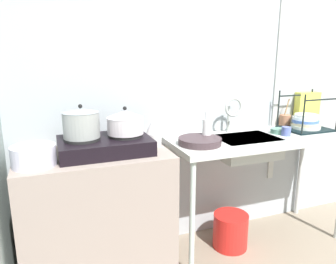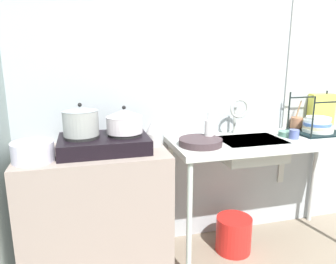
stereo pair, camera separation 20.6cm
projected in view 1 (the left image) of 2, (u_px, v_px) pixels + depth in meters
The scene contains 19 objects.
wall_back at pixel (286, 75), 2.68m from camera, with size 5.16×0.10×2.52m, color #A6ADB2.
wall_metal_strip at pixel (279, 60), 2.55m from camera, with size 0.05×0.01×2.01m, color beige.
counter_concrete at pixel (98, 217), 2.02m from camera, with size 0.90×0.52×0.85m, color gray.
counter_sink at pixel (259, 146), 2.35m from camera, with size 1.36×0.52×0.85m.
stove at pixel (105, 145), 1.93m from camera, with size 0.54×0.38×0.11m.
pot_on_left_burner at pixel (81, 123), 1.85m from camera, with size 0.21×0.21×0.20m.
pot_on_right_burner at pixel (125, 122), 1.94m from camera, with size 0.23×0.23×0.17m.
pot_beside_stove at pixel (34, 156), 1.69m from camera, with size 0.23×0.23×0.11m.
percolator at pixel (153, 133), 2.06m from camera, with size 0.11×0.11×0.18m.
sink_basin at pixel (246, 147), 2.31m from camera, with size 0.44×0.32×0.14m, color beige.
faucet at pixel (233, 109), 2.36m from camera, with size 0.14×0.08×0.27m.
frying_pan at pixel (200, 141), 2.11m from camera, with size 0.29×0.29×0.04m, color #3D2E32.
dish_rack at pixel (306, 122), 2.52m from camera, with size 0.35×0.29×0.30m.
cup_by_rack at pixel (286, 131), 2.34m from camera, with size 0.07×0.07×0.07m, color #505FA1.
small_bowl_on_drainboard at pixel (278, 131), 2.41m from camera, with size 0.12×0.12×0.04m, color slate.
bottle_by_sink at pixel (207, 129), 2.18m from camera, with size 0.06×0.06×0.20m.
cereal_box at pixel (307, 108), 2.70m from camera, with size 0.20×0.08×0.28m, color #DCDA4D.
utensil_jar at pixel (285, 120), 2.63m from camera, with size 0.09×0.09×0.23m.
bucket_on_floor at pixel (230, 231), 2.41m from camera, with size 0.26×0.26×0.27m, color red.
Camera 1 is at (-1.90, -0.62, 1.43)m, focal length 33.98 mm.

